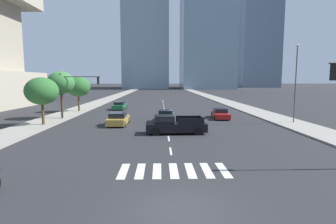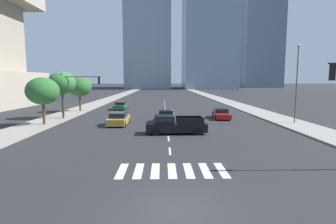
{
  "view_description": "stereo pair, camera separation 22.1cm",
  "coord_description": "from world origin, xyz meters",
  "px_view_note": "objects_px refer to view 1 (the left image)",
  "views": [
    {
      "loc": [
        -0.74,
        -9.57,
        4.84
      ],
      "look_at": [
        0.0,
        14.4,
        2.0
      ],
      "focal_mm": 28.67,
      "sensor_mm": 36.0,
      "label": 1
    },
    {
      "loc": [
        -0.52,
        -9.57,
        4.84
      ],
      "look_at": [
        0.0,
        14.4,
        2.0
      ],
      "focal_mm": 28.67,
      "sensor_mm": 36.0,
      "label": 2
    }
  ],
  "objects_px": {
    "street_tree_third": "(78,87)",
    "traffic_signal_far": "(76,87)",
    "pickup_truck": "(173,125)",
    "sedan_red_1": "(220,114)",
    "street_lamp_east": "(296,78)",
    "street_tree_nearest": "(42,91)",
    "street_tree_second": "(61,83)",
    "sedan_green_2": "(120,106)",
    "sedan_green_3": "(166,116)",
    "sedan_gold_0": "(118,119)"
  },
  "relations": [
    {
      "from": "street_tree_third",
      "to": "traffic_signal_far",
      "type": "bearing_deg",
      "value": -74.8
    },
    {
      "from": "pickup_truck",
      "to": "sedan_red_1",
      "type": "relative_size",
      "value": 1.13
    },
    {
      "from": "street_tree_third",
      "to": "street_lamp_east",
      "type": "bearing_deg",
      "value": -23.76
    },
    {
      "from": "street_tree_nearest",
      "to": "street_tree_second",
      "type": "bearing_deg",
      "value": 90.0
    },
    {
      "from": "sedan_green_2",
      "to": "traffic_signal_far",
      "type": "distance_m",
      "value": 12.81
    },
    {
      "from": "sedan_red_1",
      "to": "sedan_green_3",
      "type": "distance_m",
      "value": 7.48
    },
    {
      "from": "sedan_gold_0",
      "to": "sedan_red_1",
      "type": "xyz_separation_m",
      "value": [
        12.31,
        4.75,
        -0.05
      ]
    },
    {
      "from": "sedan_red_1",
      "to": "sedan_green_3",
      "type": "height_order",
      "value": "sedan_green_3"
    },
    {
      "from": "pickup_truck",
      "to": "sedan_green_2",
      "type": "height_order",
      "value": "pickup_truck"
    },
    {
      "from": "sedan_green_3",
      "to": "sedan_red_1",
      "type": "bearing_deg",
      "value": -66.21
    },
    {
      "from": "street_lamp_east",
      "to": "street_tree_second",
      "type": "height_order",
      "value": "street_lamp_east"
    },
    {
      "from": "sedan_green_2",
      "to": "sedan_green_3",
      "type": "relative_size",
      "value": 1.04
    },
    {
      "from": "sedan_gold_0",
      "to": "street_tree_second",
      "type": "distance_m",
      "value": 10.22
    },
    {
      "from": "sedan_gold_0",
      "to": "street_lamp_east",
      "type": "height_order",
      "value": "street_lamp_east"
    },
    {
      "from": "street_tree_second",
      "to": "sedan_gold_0",
      "type": "bearing_deg",
      "value": -33.24
    },
    {
      "from": "street_tree_third",
      "to": "pickup_truck",
      "type": "bearing_deg",
      "value": -51.8
    },
    {
      "from": "traffic_signal_far",
      "to": "street_lamp_east",
      "type": "relative_size",
      "value": 0.65
    },
    {
      "from": "traffic_signal_far",
      "to": "street_tree_nearest",
      "type": "height_order",
      "value": "traffic_signal_far"
    },
    {
      "from": "sedan_green_3",
      "to": "street_tree_second",
      "type": "bearing_deg",
      "value": 81.1
    },
    {
      "from": "pickup_truck",
      "to": "street_tree_third",
      "type": "bearing_deg",
      "value": -53.27
    },
    {
      "from": "traffic_signal_far",
      "to": "sedan_gold_0",
      "type": "bearing_deg",
      "value": -35.56
    },
    {
      "from": "sedan_green_3",
      "to": "street_tree_nearest",
      "type": "bearing_deg",
      "value": 105.14
    },
    {
      "from": "traffic_signal_far",
      "to": "pickup_truck",
      "type": "bearing_deg",
      "value": -38.52
    },
    {
      "from": "sedan_gold_0",
      "to": "street_tree_second",
      "type": "height_order",
      "value": "street_tree_second"
    },
    {
      "from": "pickup_truck",
      "to": "sedan_gold_0",
      "type": "distance_m",
      "value": 7.66
    },
    {
      "from": "sedan_green_3",
      "to": "street_lamp_east",
      "type": "xyz_separation_m",
      "value": [
        14.3,
        -1.97,
        4.41
      ]
    },
    {
      "from": "sedan_green_3",
      "to": "traffic_signal_far",
      "type": "distance_m",
      "value": 11.58
    },
    {
      "from": "pickup_truck",
      "to": "street_lamp_east",
      "type": "relative_size",
      "value": 0.64
    },
    {
      "from": "pickup_truck",
      "to": "street_tree_second",
      "type": "distance_m",
      "value": 17.47
    },
    {
      "from": "pickup_truck",
      "to": "street_tree_third",
      "type": "relative_size",
      "value": 1.04
    },
    {
      "from": "sedan_gold_0",
      "to": "street_tree_second",
      "type": "relative_size",
      "value": 0.79
    },
    {
      "from": "sedan_gold_0",
      "to": "sedan_green_2",
      "type": "xyz_separation_m",
      "value": [
        -2.18,
        15.9,
        -0.02
      ]
    },
    {
      "from": "sedan_gold_0",
      "to": "street_lamp_east",
      "type": "distance_m",
      "value": 20.07
    },
    {
      "from": "street_tree_third",
      "to": "sedan_green_2",
      "type": "bearing_deg",
      "value": 31.99
    },
    {
      "from": "sedan_green_2",
      "to": "street_lamp_east",
      "type": "height_order",
      "value": "street_lamp_east"
    },
    {
      "from": "street_tree_second",
      "to": "street_tree_nearest",
      "type": "bearing_deg",
      "value": -90.0
    },
    {
      "from": "street_lamp_east",
      "to": "street_tree_second",
      "type": "bearing_deg",
      "value": 169.77
    },
    {
      "from": "traffic_signal_far",
      "to": "sedan_green_3",
      "type": "bearing_deg",
      "value": -9.59
    },
    {
      "from": "sedan_gold_0",
      "to": "sedan_green_3",
      "type": "relative_size",
      "value": 1.0
    },
    {
      "from": "sedan_green_2",
      "to": "street_lamp_east",
      "type": "relative_size",
      "value": 0.56
    },
    {
      "from": "street_lamp_east",
      "to": "street_tree_nearest",
      "type": "height_order",
      "value": "street_lamp_east"
    },
    {
      "from": "sedan_red_1",
      "to": "street_tree_second",
      "type": "bearing_deg",
      "value": -87.04
    },
    {
      "from": "sedan_green_3",
      "to": "street_tree_second",
      "type": "distance_m",
      "value": 14.06
    },
    {
      "from": "street_tree_nearest",
      "to": "sedan_red_1",
      "type": "bearing_deg",
      "value": 14.37
    },
    {
      "from": "sedan_red_1",
      "to": "street_lamp_east",
      "type": "relative_size",
      "value": 0.57
    },
    {
      "from": "sedan_red_1",
      "to": "street_tree_second",
      "type": "xyz_separation_m",
      "value": [
        -20.21,
        0.43,
        3.93
      ]
    },
    {
      "from": "pickup_truck",
      "to": "sedan_green_3",
      "type": "distance_m",
      "value": 7.26
    },
    {
      "from": "traffic_signal_far",
      "to": "street_lamp_east",
      "type": "height_order",
      "value": "street_lamp_east"
    },
    {
      "from": "sedan_green_3",
      "to": "street_tree_nearest",
      "type": "distance_m",
      "value": 13.78
    },
    {
      "from": "street_tree_nearest",
      "to": "street_tree_second",
      "type": "relative_size",
      "value": 0.86
    }
  ]
}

